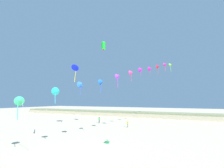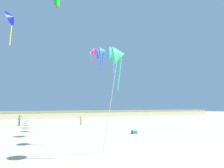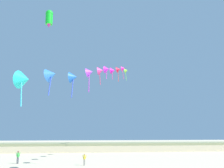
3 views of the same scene
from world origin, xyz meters
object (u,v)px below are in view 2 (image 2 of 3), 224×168
object	(u,v)px
person_near_left	(81,120)
person_mid_center	(19,120)
large_kite_low_lead	(57,1)
beach_cooler	(134,132)
large_kite_mid_trail	(12,18)

from	to	relation	value
person_near_left	person_mid_center	size ratio (longest dim) A/B	0.90
large_kite_low_lead	beach_cooler	size ratio (longest dim) A/B	4.30
person_mid_center	large_kite_low_lead	bearing A→B (deg)	-53.23
large_kite_mid_trail	beach_cooler	world-z (taller)	large_kite_mid_trail
person_mid_center	large_kite_mid_trail	world-z (taller)	large_kite_mid_trail
person_mid_center	large_kite_mid_trail	bearing A→B (deg)	-104.39
large_kite_mid_trail	beach_cooler	size ratio (longest dim) A/B	8.03
large_kite_low_lead	large_kite_mid_trail	world-z (taller)	large_kite_low_lead
beach_cooler	person_near_left	bearing A→B (deg)	96.07
person_near_left	large_kite_mid_trail	world-z (taller)	large_kite_mid_trail
person_near_left	large_kite_mid_trail	bearing A→B (deg)	-155.47
person_mid_center	large_kite_low_lead	size ratio (longest dim) A/B	0.69
person_mid_center	beach_cooler	world-z (taller)	person_mid_center
large_kite_low_lead	beach_cooler	world-z (taller)	large_kite_low_lead
person_near_left	person_mid_center	xyz separation A→B (m)	(-9.16, 2.94, 0.10)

